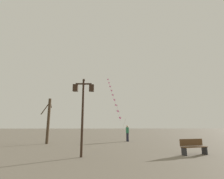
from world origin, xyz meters
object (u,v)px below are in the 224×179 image
kite_flyer (127,133)px  bare_tree (48,120)px  park_bench (193,147)px  twin_lantern_lamp_post (83,101)px  kite_train (114,99)px

kite_flyer → bare_tree: 8.32m
kite_flyer → bare_tree: (-7.90, -2.24, 1.32)m
park_bench → twin_lantern_lamp_post: bearing=171.3°
bare_tree → park_bench: bearing=-31.3°
kite_train → park_bench: size_ratio=7.70×
kite_flyer → twin_lantern_lamp_post: bearing=150.4°
kite_train → twin_lantern_lamp_post: bearing=-99.1°
kite_train → park_bench: kite_train is taller
twin_lantern_lamp_post → kite_flyer: 10.23m
kite_train → bare_tree: bearing=-124.5°
bare_tree → twin_lantern_lamp_post: bearing=-59.4°
kite_flyer → park_bench: (2.78, -8.74, -0.45)m
twin_lantern_lamp_post → park_bench: size_ratio=2.65×
kite_train → park_bench: 17.76m
twin_lantern_lamp_post → bare_tree: bearing=120.6°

